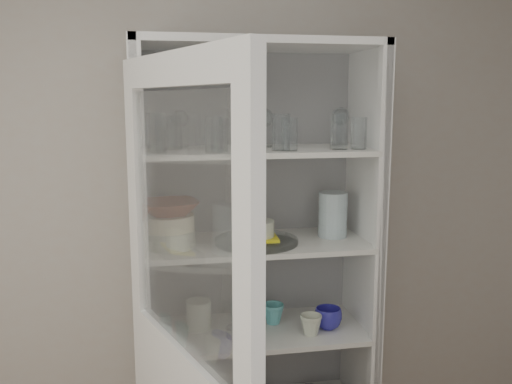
# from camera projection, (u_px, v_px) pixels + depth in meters

# --- Properties ---
(wall_back) EXTENTS (3.60, 0.02, 2.60)m
(wall_back) POSITION_uv_depth(u_px,v_px,m) (205.00, 222.00, 2.52)
(wall_back) COLOR #ABA79F
(wall_back) RESTS_ON ground
(pantry_cabinet) EXTENTS (1.00, 0.45, 2.10)m
(pantry_cabinet) POSITION_uv_depth(u_px,v_px,m) (254.00, 306.00, 2.46)
(pantry_cabinet) COLOR silver
(pantry_cabinet) RESTS_ON floor
(tumbler_0) EXTENTS (0.09, 0.09, 0.15)m
(tumbler_0) POSITION_uv_depth(u_px,v_px,m) (156.00, 133.00, 2.07)
(tumbler_0) COLOR silver
(tumbler_0) RESTS_ON shelf_glass
(tumbler_1) EXTENTS (0.08, 0.08, 0.13)m
(tumbler_1) POSITION_uv_depth(u_px,v_px,m) (219.00, 136.00, 2.08)
(tumbler_1) COLOR silver
(tumbler_1) RESTS_ON shelf_glass
(tumbler_2) EXTENTS (0.08, 0.08, 0.14)m
(tumbler_2) POSITION_uv_depth(u_px,v_px,m) (214.00, 135.00, 2.07)
(tumbler_2) COLOR silver
(tumbler_2) RESTS_ON shelf_glass
(tumbler_3) EXTENTS (0.08, 0.08, 0.13)m
(tumbler_3) POSITION_uv_depth(u_px,v_px,m) (290.00, 134.00, 2.16)
(tumbler_3) COLOR silver
(tumbler_3) RESTS_ON shelf_glass
(tumbler_4) EXTENTS (0.09, 0.09, 0.15)m
(tumbler_4) POSITION_uv_depth(u_px,v_px,m) (281.00, 132.00, 2.17)
(tumbler_4) COLOR silver
(tumbler_4) RESTS_ON shelf_glass
(tumbler_5) EXTENTS (0.08, 0.08, 0.15)m
(tumbler_5) POSITION_uv_depth(u_px,v_px,m) (339.00, 132.00, 2.22)
(tumbler_5) COLOR silver
(tumbler_5) RESTS_ON shelf_glass
(tumbler_6) EXTENTS (0.07, 0.07, 0.13)m
(tumbler_6) POSITION_uv_depth(u_px,v_px,m) (359.00, 133.00, 2.23)
(tumbler_6) COLOR silver
(tumbler_6) RESTS_ON shelf_glass
(tumbler_7) EXTENTS (0.08, 0.08, 0.15)m
(tumbler_7) POSITION_uv_depth(u_px,v_px,m) (156.00, 131.00, 2.18)
(tumbler_7) COLOR silver
(tumbler_7) RESTS_ON shelf_glass
(tumbler_8) EXTENTS (0.07, 0.07, 0.14)m
(tumbler_8) POSITION_uv_depth(u_px,v_px,m) (174.00, 133.00, 2.21)
(tumbler_8) COLOR silver
(tumbler_8) RESTS_ON shelf_glass
(tumbler_9) EXTENTS (0.10, 0.10, 0.15)m
(tumbler_9) POSITION_uv_depth(u_px,v_px,m) (251.00, 131.00, 2.23)
(tumbler_9) COLOR silver
(tumbler_9) RESTS_ON shelf_glass
(goblet_0) EXTENTS (0.08, 0.08, 0.17)m
(goblet_0) POSITION_uv_depth(u_px,v_px,m) (180.00, 127.00, 2.32)
(goblet_0) COLOR silver
(goblet_0) RESTS_ON shelf_glass
(goblet_1) EXTENTS (0.07, 0.07, 0.15)m
(goblet_1) POSITION_uv_depth(u_px,v_px,m) (248.00, 129.00, 2.35)
(goblet_1) COLOR silver
(goblet_1) RESTS_ON shelf_glass
(goblet_2) EXTENTS (0.08, 0.08, 0.18)m
(goblet_2) POSITION_uv_depth(u_px,v_px,m) (264.00, 126.00, 2.33)
(goblet_2) COLOR silver
(goblet_2) RESTS_ON shelf_glass
(goblet_3) EXTENTS (0.08, 0.08, 0.18)m
(goblet_3) POSITION_uv_depth(u_px,v_px,m) (340.00, 124.00, 2.45)
(goblet_3) COLOR silver
(goblet_3) RESTS_ON shelf_glass
(plate_stack_front) EXTENTS (0.22, 0.22, 0.07)m
(plate_stack_front) POSITION_uv_depth(u_px,v_px,m) (170.00, 238.00, 2.24)
(plate_stack_front) COLOR beige
(plate_stack_front) RESTS_ON shelf_plates
(plate_stack_back) EXTENTS (0.19, 0.19, 0.06)m
(plate_stack_back) POSITION_uv_depth(u_px,v_px,m) (159.00, 231.00, 2.40)
(plate_stack_back) COLOR beige
(plate_stack_back) RESTS_ON shelf_plates
(cream_bowl) EXTENTS (0.22, 0.22, 0.06)m
(cream_bowl) POSITION_uv_depth(u_px,v_px,m) (169.00, 222.00, 2.23)
(cream_bowl) COLOR #F7EFC5
(cream_bowl) RESTS_ON plate_stack_front
(terracotta_bowl) EXTENTS (0.28, 0.28, 0.06)m
(terracotta_bowl) POSITION_uv_depth(u_px,v_px,m) (169.00, 208.00, 2.22)
(terracotta_bowl) COLOR maroon
(terracotta_bowl) RESTS_ON cream_bowl
(glass_platter) EXTENTS (0.45, 0.45, 0.02)m
(glass_platter) POSITION_uv_depth(u_px,v_px,m) (256.00, 241.00, 2.30)
(glass_platter) COLOR silver
(glass_platter) RESTS_ON shelf_plates
(yellow_trivet) EXTENTS (0.18, 0.18, 0.01)m
(yellow_trivet) POSITION_uv_depth(u_px,v_px,m) (256.00, 237.00, 2.29)
(yellow_trivet) COLOR yellow
(yellow_trivet) RESTS_ON glass_platter
(white_ramekin) EXTENTS (0.18, 0.18, 0.07)m
(white_ramekin) POSITION_uv_depth(u_px,v_px,m) (256.00, 228.00, 2.29)
(white_ramekin) COLOR beige
(white_ramekin) RESTS_ON yellow_trivet
(grey_bowl_stack) EXTENTS (0.13, 0.13, 0.20)m
(grey_bowl_stack) POSITION_uv_depth(u_px,v_px,m) (333.00, 215.00, 2.40)
(grey_bowl_stack) COLOR #A5B8BC
(grey_bowl_stack) RESTS_ON shelf_plates
(mug_blue) EXTENTS (0.13, 0.13, 0.09)m
(mug_blue) POSITION_uv_depth(u_px,v_px,m) (328.00, 318.00, 2.39)
(mug_blue) COLOR #242B95
(mug_blue) RESTS_ON shelf_mugs
(mug_teal) EXTENTS (0.12, 0.12, 0.09)m
(mug_teal) POSITION_uv_depth(u_px,v_px,m) (273.00, 314.00, 2.45)
(mug_teal) COLOR teal
(mug_teal) RESTS_ON shelf_mugs
(mug_white) EXTENTS (0.12, 0.12, 0.09)m
(mug_white) POSITION_uv_depth(u_px,v_px,m) (311.00, 325.00, 2.33)
(mug_white) COLOR beige
(mug_white) RESTS_ON shelf_mugs
(teal_jar) EXTENTS (0.10, 0.10, 0.12)m
(teal_jar) POSITION_uv_depth(u_px,v_px,m) (243.00, 313.00, 2.43)
(teal_jar) COLOR teal
(teal_jar) RESTS_ON shelf_mugs
(measuring_cups) EXTENTS (0.10, 0.10, 0.04)m
(measuring_cups) POSITION_uv_depth(u_px,v_px,m) (238.00, 332.00, 2.32)
(measuring_cups) COLOR #9A9CAD
(measuring_cups) RESTS_ON shelf_mugs
(white_canister) EXTENTS (0.14, 0.14, 0.13)m
(white_canister) POSITION_uv_depth(u_px,v_px,m) (199.00, 315.00, 2.39)
(white_canister) COLOR beige
(white_canister) RESTS_ON shelf_mugs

